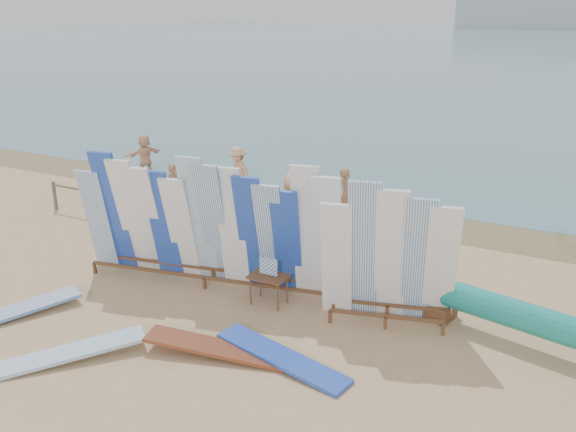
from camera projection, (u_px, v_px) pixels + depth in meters
The scene contains 23 objects.
ground at pixel (141, 284), 14.03m from camera, with size 160.00×160.00×0.00m, color tan.
ocean at pixel (570, 38), 121.09m from camera, with size 320.00×240.00×0.02m, color slate.
wet_sand_strip at pixel (287, 200), 20.05m from camera, with size 40.00×2.60×0.01m, color olive.
distant_ship at pixel (541, 9), 168.14m from camera, with size 45.00×8.00×14.00m.
fence at pixel (214, 220), 16.34m from camera, with size 12.08×0.08×0.90m.
main_surfboard_rack at pixel (207, 228), 13.56m from camera, with size 6.20×1.84×3.08m.
side_surfboard_rack at pixel (390, 260), 11.85m from camera, with size 2.73×1.42×3.04m.
outrigger_canoe at pixel (528, 320), 11.23m from camera, with size 6.29×1.95×0.90m.
vendor_table at pixel (269, 289), 12.98m from camera, with size 0.80×0.57×1.06m.
flat_board_d at pixel (282, 363), 10.91m from camera, with size 0.56×2.70×0.07m, color #2448B7.
flat_board_c at pixel (217, 355), 11.16m from camera, with size 0.56×2.70×0.07m, color brown.
flat_board_e at pixel (14, 317), 12.53m from camera, with size 0.56×2.70×0.07m, color white.
flat_board_b at pixel (70, 359), 11.03m from camera, with size 0.56×2.70×0.07m, color #87B3D9.
beach_chair_left at pixel (240, 225), 17.08m from camera, with size 0.70×0.71×0.80m.
beach_chair_right at pixel (280, 227), 16.89m from camera, with size 0.66×0.68×0.87m.
stroller at pixel (306, 228), 16.33m from camera, with size 0.72×0.88×1.05m.
beachgoer_8 at pixel (326, 222), 15.57m from camera, with size 0.81×0.39×1.66m, color beige.
beachgoer_11 at pixel (145, 155), 22.66m from camera, with size 1.48×0.48×1.60m, color beige.
beachgoer_6 at pixel (292, 202), 17.21m from camera, with size 0.80×0.38×1.64m, color tan.
beachgoer_4 at pixel (224, 199), 17.57m from camera, with size 0.91×0.39×1.55m, color #8C6042.
beachgoer_1 at pixel (175, 189), 18.47m from camera, with size 0.58×0.32×1.59m, color #8C6042.
beachgoer_3 at pixel (238, 172), 20.07m from camera, with size 1.12×0.46×1.73m, color tan.
beachgoer_7 at pixel (346, 196), 17.74m from camera, with size 0.60×0.33×1.65m, color #8C6042.
Camera 1 is at (8.95, -9.70, 6.05)m, focal length 38.00 mm.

